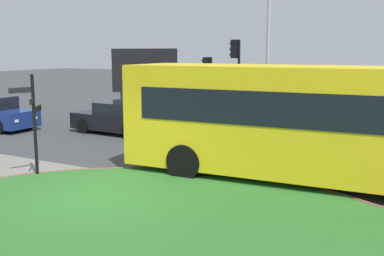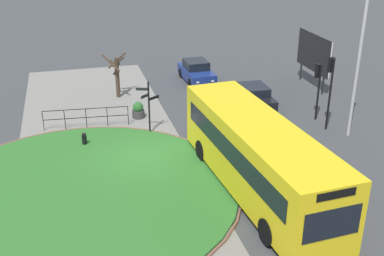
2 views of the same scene
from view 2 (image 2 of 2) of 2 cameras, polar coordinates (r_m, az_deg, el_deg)
name	(u,v)px [view 2 (image 2 of 2)]	position (r m, az deg, el deg)	size (l,w,h in m)	color
ground	(145,158)	(23.10, -5.63, -3.61)	(120.00, 120.00, 0.00)	#3D3F42
sidewalk_paving	(105,163)	(22.91, -10.34, -4.12)	(32.00, 8.18, 0.02)	gray
grass_island	(82,191)	(20.74, -13.07, -7.42)	(13.25, 13.25, 0.10)	#2D6B28
grass_kerb_ring	(82,191)	(20.74, -13.07, -7.41)	(13.56, 13.56, 0.11)	brown
signpost_directional	(149,104)	(25.14, -5.24, 2.93)	(0.79, 1.25, 2.91)	black
bollard_foreground	(84,139)	(24.68, -12.80, -1.30)	(0.24, 0.24, 0.71)	black
railing_grass_edge	(86,116)	(26.61, -12.61, 1.45)	(0.47, 4.59, 1.15)	black
bus_yellow	(257,155)	(19.72, 7.80, -3.26)	(10.77, 3.23, 3.13)	yellow
car_near_lane	(252,96)	(29.41, 7.19, 3.82)	(4.11, 2.07, 1.35)	black
car_far_lane	(196,72)	(33.84, 0.54, 6.75)	(4.02, 1.88, 1.47)	navy
traffic_light_near	(318,79)	(27.61, 14.89, 5.70)	(0.49, 0.30, 3.24)	black
traffic_light_far	(330,78)	(26.25, 16.28, 5.83)	(0.49, 0.27, 3.99)	black
lamppost_tall	(360,53)	(25.30, 19.48, 8.49)	(0.32, 0.32, 8.38)	#B7B7BC
billboard_left	(314,53)	(33.27, 14.41, 8.70)	(4.42, 0.22, 3.63)	black
planter_near_signpost	(138,111)	(27.62, -6.47, 2.08)	(0.72, 0.72, 0.96)	#383838
street_tree_bare	(117,73)	(30.76, -9.03, 6.49)	(1.64, 1.62, 2.94)	#423323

